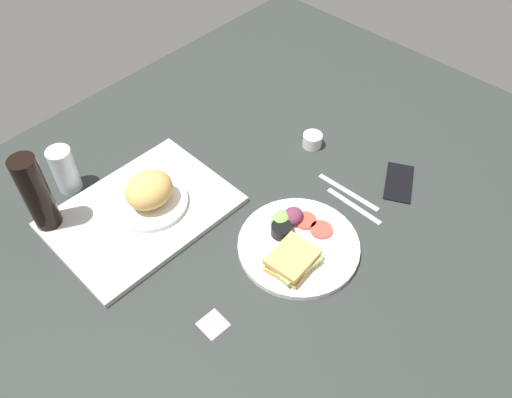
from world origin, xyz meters
The scene contains 11 objects.
ground_plane centered at (0.00, 0.00, -1.50)cm, with size 190.00×150.00×3.00cm, color #282D2B.
serving_tray centered at (-19.43, 23.40, 0.80)cm, with size 45.00×33.00×1.60cm, color #B2B2AD.
bread_plate_near centered at (-16.30, 22.92, 5.69)cm, with size 19.73×19.73×9.95cm.
plate_with_salad centered at (-0.42, -12.69, 1.66)cm, with size 29.77×29.77×5.40cm.
drinking_glass centered at (-26.46, 45.22, 6.56)cm, with size 6.36×6.36×13.12cm, color silver.
soda_bottle centered at (-37.56, 37.22, 11.56)cm, with size 6.40×6.40×23.12cm, color black.
espresso_cup centered at (31.15, 7.84, 2.00)cm, with size 5.60×5.60×4.00cm, color silver.
fork centered at (20.23, -15.10, 0.25)cm, with size 17.00×1.40×0.50cm, color #B7B7BC.
knife centered at (23.23, -11.10, 0.25)cm, with size 19.00×1.40×0.50cm, color #B7B7BC.
cell_phone centered at (35.57, -19.11, 0.40)cm, with size 14.40×7.20×0.80cm, color black.
sticky_note centered at (-28.61, -12.73, 0.06)cm, with size 5.60×5.60×0.12cm, color pink.
Camera 1 is at (-61.71, -56.54, 102.30)cm, focal length 36.12 mm.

